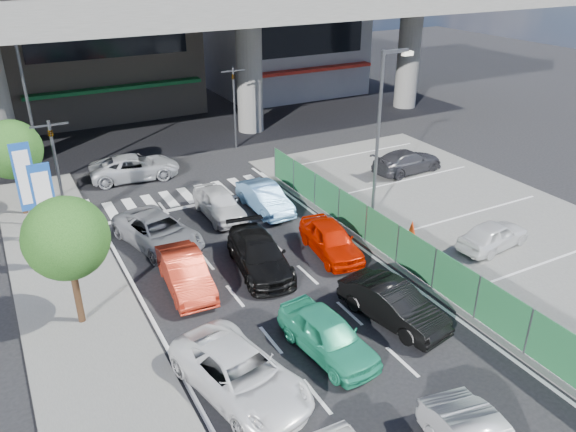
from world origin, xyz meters
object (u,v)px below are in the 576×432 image
parked_sedan_white (493,235)px  taxi_orange_left (185,273)px  taxi_teal_mid (328,335)px  sedan_black_mid (259,255)px  tree_far (12,150)px  street_lamp_right (382,123)px  traffic_cone (412,228)px  signboard_near (45,204)px  hatch_black_mid_right (393,304)px  sedan_white_mid_left (240,374)px  street_lamp_left (31,101)px  sedan_white_front_mid (219,203)px  traffic_light_left (53,149)px  signboard_far (26,180)px  tree_near (66,239)px  wagon_silver_front_left (158,231)px  crossing_wagon_silver (135,167)px  traffic_light_right (234,88)px  kei_truck_front_right (265,198)px  taxi_orange_right (331,239)px  parked_sedan_dgrey (407,161)px

parked_sedan_white → taxi_orange_left: bearing=67.9°
taxi_teal_mid → sedan_black_mid: (0.35, 5.75, -0.00)m
tree_far → taxi_teal_mid: (7.55, -15.92, -2.70)m
street_lamp_right → taxi_orange_left: 11.10m
street_lamp_right → taxi_teal_mid: size_ratio=1.98×
traffic_cone → signboard_near: bearing=163.5°
traffic_cone → hatch_black_mid_right: bearing=-135.6°
sedan_white_mid_left → street_lamp_left: bearing=86.1°
hatch_black_mid_right → sedan_white_front_mid: size_ratio=1.03×
hatch_black_mid_right → sedan_white_front_mid: bearing=89.8°
tree_far → sedan_white_mid_left: 17.03m
traffic_light_left → signboard_near: 4.22m
signboard_far → tree_near: (0.60, -6.99, 0.32)m
taxi_teal_mid → traffic_light_left: bearing=108.4°
tree_far → traffic_cone: bearing=-35.4°
hatch_black_mid_right → taxi_orange_left: same height
signboard_near → wagon_silver_front_left: 4.90m
signboard_far → traffic_cone: (15.09, -7.35, -2.64)m
traffic_light_left → street_lamp_right: size_ratio=0.65×
street_lamp_left → taxi_orange_left: 14.55m
street_lamp_left → crossing_wagon_silver: bearing=-15.9°
traffic_light_right → kei_truck_front_right: traffic_light_right is taller
street_lamp_left → signboard_far: size_ratio=1.70×
crossing_wagon_silver → hatch_black_mid_right: bearing=-159.4°
signboard_far → kei_truck_front_right: 10.84m
wagon_silver_front_left → traffic_cone: 11.41m
tree_far → crossing_wagon_silver: bearing=20.0°
street_lamp_right → traffic_cone: bearing=-82.4°
street_lamp_left → tree_far: bearing=-112.8°
street_lamp_left → taxi_orange_left: street_lamp_left is taller
taxi_orange_right → wagon_silver_front_left: bearing=153.4°
signboard_far → traffic_cone: size_ratio=6.48×
hatch_black_mid_right → parked_sedan_white: size_ratio=1.16×
sedan_white_mid_left → taxi_orange_left: same height
taxi_orange_right → traffic_light_left: bearing=147.7°
taxi_teal_mid → sedan_white_front_mid: bearing=80.3°
taxi_orange_right → crossing_wagon_silver: size_ratio=0.82×
tree_near → crossing_wagon_silver: tree_near is taller
wagon_silver_front_left → parked_sedan_white: wagon_silver_front_left is taller
traffic_light_left → crossing_wagon_silver: traffic_light_left is taller
tree_far → parked_sedan_white: 22.32m
taxi_orange_right → parked_sedan_white: taxi_orange_right is taller
signboard_far → hatch_black_mid_right: bearing=-49.5°
wagon_silver_front_left → kei_truck_front_right: size_ratio=1.22×
street_lamp_left → taxi_teal_mid: street_lamp_left is taller
parked_sedan_white → parked_sedan_dgrey: parked_sedan_dgrey is taller
kei_truck_front_right → parked_sedan_white: kei_truck_front_right is taller
traffic_light_right → wagon_silver_front_left: (-8.42, -10.70, -3.25)m
tree_far → signboard_near: bearing=-84.7°
signboard_near → parked_sedan_dgrey: signboard_near is taller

